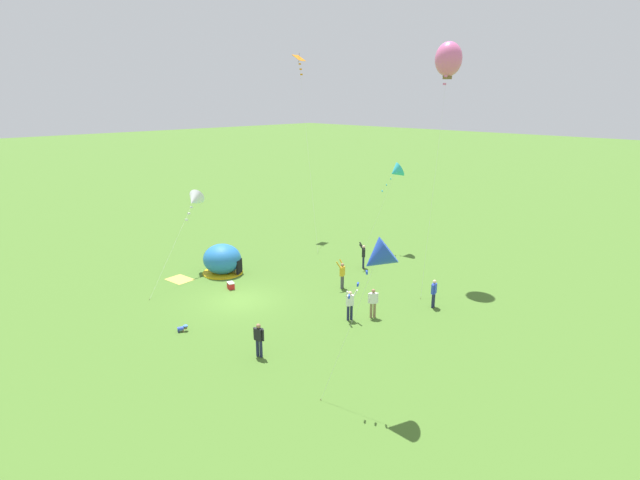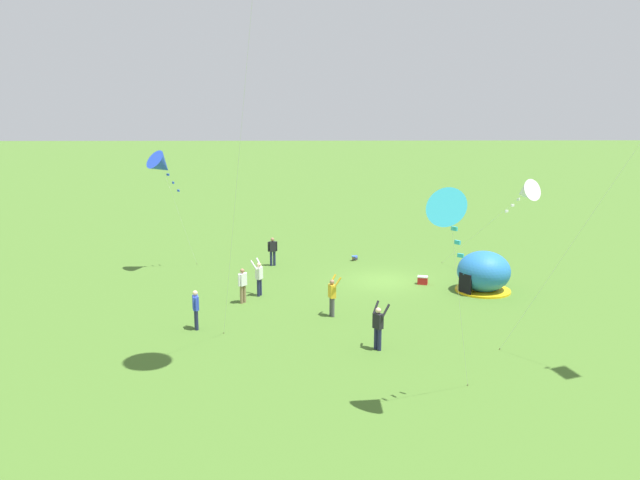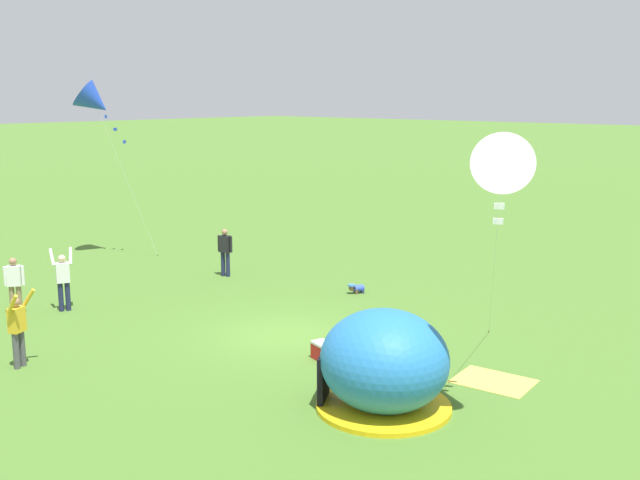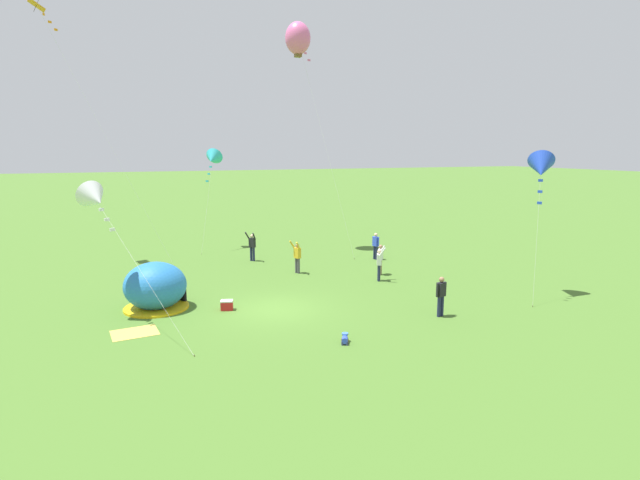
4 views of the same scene
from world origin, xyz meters
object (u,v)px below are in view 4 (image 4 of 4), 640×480
(toddler_crawling, at_px, (345,338))
(kite_pink, at_px, (298,38))
(person_with_toddler, at_px, (380,258))
(kite_orange, at_px, (42,13))
(person_arms_raised, at_px, (252,246))
(person_flying_kite, at_px, (379,263))
(kite_white, at_px, (95,198))
(popup_tent, at_px, (156,287))
(person_watching_sky, at_px, (376,245))
(cooler_box, at_px, (227,305))
(person_far_back, at_px, (441,294))
(person_center_field, at_px, (297,256))
(kite_blue, at_px, (541,168))
(kite_cyan, at_px, (213,159))

(toddler_crawling, bearing_deg, kite_pink, 76.05)
(person_with_toddler, distance_m, kite_orange, 24.12)
(toddler_crawling, relative_size, person_arms_raised, 0.29)
(person_flying_kite, relative_size, kite_white, 0.31)
(popup_tent, relative_size, person_watching_sky, 1.63)
(kite_white, bearing_deg, cooler_box, -8.16)
(person_far_back, bearing_deg, person_flying_kite, 86.71)
(toddler_crawling, bearing_deg, person_far_back, 13.93)
(popup_tent, height_order, toddler_crawling, popup_tent)
(person_watching_sky, bearing_deg, person_arms_raised, 161.88)
(person_watching_sky, bearing_deg, person_center_field, -164.85)
(person_flying_kite, bearing_deg, kite_blue, -41.15)
(kite_cyan, bearing_deg, person_center_field, -72.31)
(cooler_box, bearing_deg, person_watching_sky, 31.71)
(person_far_back, bearing_deg, person_watching_sky, 76.27)
(person_with_toddler, bearing_deg, kite_orange, 148.79)
(toddler_crawling, xyz_separation_m, person_flying_kite, (5.35, 7.35, 0.82))
(toddler_crawling, xyz_separation_m, kite_orange, (-10.90, 18.78, 14.54))
(cooler_box, xyz_separation_m, kite_blue, (14.33, -3.06, 5.91))
(person_watching_sky, relative_size, person_flying_kite, 0.91)
(cooler_box, bearing_deg, kite_blue, -12.04)
(person_watching_sky, distance_m, kite_pink, 14.72)
(person_flying_kite, distance_m, kite_cyan, 15.18)
(popup_tent, xyz_separation_m, kite_pink, (10.47, 10.73, 13.28))
(person_arms_raised, height_order, kite_cyan, kite_cyan)
(person_center_field, xyz_separation_m, kite_blue, (9.26, -8.22, 5.13))
(person_watching_sky, relative_size, person_far_back, 1.00)
(person_with_toddler, relative_size, person_center_field, 0.91)
(toddler_crawling, bearing_deg, kite_white, 143.39)
(popup_tent, relative_size, person_arms_raised, 1.49)
(popup_tent, distance_m, toddler_crawling, 9.16)
(person_far_back, height_order, person_center_field, person_center_field)
(person_flying_kite, bearing_deg, person_arms_raised, 125.46)
(cooler_box, height_order, kite_blue, kite_blue)
(popup_tent, height_order, person_flying_kite, popup_tent)
(toddler_crawling, relative_size, person_watching_sky, 0.32)
(person_flying_kite, relative_size, kite_pink, 0.12)
(person_with_toddler, height_order, kite_cyan, kite_cyan)
(person_center_field, xyz_separation_m, person_flying_kite, (3.54, -3.22, 0.00))
(person_watching_sky, bearing_deg, kite_pink, 121.84)
(person_with_toddler, bearing_deg, person_watching_sky, 66.06)
(person_watching_sky, height_order, person_far_back, same)
(person_center_field, height_order, kite_white, kite_white)
(popup_tent, height_order, kite_cyan, kite_cyan)
(kite_cyan, bearing_deg, kite_blue, -55.16)
(person_with_toddler, relative_size, kite_pink, 0.11)
(popup_tent, xyz_separation_m, kite_cyan, (4.93, 13.20, 5.34))
(person_far_back, xyz_separation_m, kite_pink, (-0.65, 16.26, 13.32))
(person_watching_sky, height_order, kite_pink, kite_pink)
(kite_orange, bearing_deg, kite_white, -78.16)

